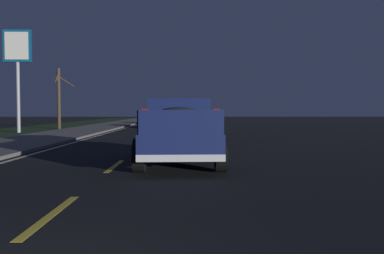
% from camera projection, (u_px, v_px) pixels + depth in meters
% --- Properties ---
extents(ground, '(144.00, 144.00, 0.00)m').
position_uv_depth(ground, '(160.00, 131.00, 29.20)').
color(ground, black).
extents(sidewalk_shoulder, '(108.00, 4.00, 0.12)m').
position_uv_depth(sidewalk_shoulder, '(82.00, 131.00, 29.11)').
color(sidewalk_shoulder, slate).
rests_on(sidewalk_shoulder, ground).
extents(grass_verge, '(108.00, 6.00, 0.01)m').
position_uv_depth(grass_verge, '(14.00, 131.00, 29.04)').
color(grass_verge, '#1E3819').
rests_on(grass_verge, ground).
extents(lane_markings, '(108.00, 3.54, 0.01)m').
position_uv_depth(lane_markings, '(130.00, 130.00, 31.41)').
color(lane_markings, yellow).
rests_on(lane_markings, ground).
extents(pickup_truck, '(5.48, 2.39, 1.87)m').
position_uv_depth(pickup_truck, '(179.00, 129.00, 11.58)').
color(pickup_truck, '#141E4C').
rests_on(pickup_truck, ground).
extents(sedan_red, '(4.42, 2.05, 1.54)m').
position_uv_depth(sedan_red, '(187.00, 120.00, 32.39)').
color(sedan_red, maroon).
rests_on(sedan_red, ground).
extents(sedan_white, '(4.40, 2.02, 1.54)m').
position_uv_depth(sedan_white, '(186.00, 118.00, 40.45)').
color(sedan_white, silver).
rests_on(sedan_white, ground).
extents(gas_price_sign, '(0.27, 1.90, 7.05)m').
position_uv_depth(gas_price_sign, '(17.00, 55.00, 27.20)').
color(gas_price_sign, '#99999E').
rests_on(gas_price_sign, ground).
extents(bare_tree_far, '(1.37, 1.37, 5.07)m').
position_uv_depth(bare_tree_far, '(59.00, 97.00, 33.27)').
color(bare_tree_far, '#423323').
rests_on(bare_tree_far, ground).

